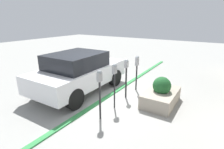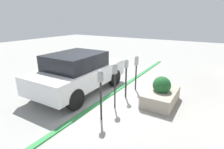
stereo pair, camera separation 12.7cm
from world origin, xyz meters
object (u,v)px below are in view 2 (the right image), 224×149
Objects in this scene: parking_meter_middle at (126,72)px; parked_car_front at (78,72)px; parking_meter_nearest at (101,85)px; parking_meter_second at (115,75)px; planter_box at (161,94)px; parking_meter_fourth at (136,65)px.

parked_car_front is (-0.47, 1.89, -0.17)m from parking_meter_middle.
parking_meter_middle is (1.73, 0.08, -0.07)m from parking_meter_nearest.
parked_car_front is at bearing 77.01° from parking_meter_second.
parking_meter_nearest is 0.94× the size of planter_box.
parking_meter_fourth reaches higher than planter_box.
parking_meter_second is 0.95× the size of planter_box.
parked_car_front is (1.27, 1.97, -0.24)m from parking_meter_nearest.
parking_meter_second reaches higher than parking_meter_fourth.
parking_meter_nearest is 1.02× the size of parking_meter_middle.
parking_meter_second is 1.84m from planter_box.
parking_meter_fourth is at bearing -55.83° from parked_car_front.
parking_meter_middle is 1.02× the size of parking_meter_fourth.
parked_car_front is at bearing 125.08° from parking_meter_fourth.
parking_meter_second is 2.03m from parked_car_front.
parking_meter_fourth is 1.60m from planter_box.
parked_car_front is (-1.34, 1.91, -0.23)m from parking_meter_fourth.
parking_meter_middle is 0.92× the size of planter_box.
parking_meter_nearest reaches higher than parking_meter_middle.
planter_box is at bearing -79.07° from parked_car_front.
parking_meter_second reaches higher than parking_meter_nearest.
parking_meter_second is at bearing -178.42° from parking_meter_fourth.
parked_car_front is (-0.66, 3.17, 0.49)m from planter_box.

